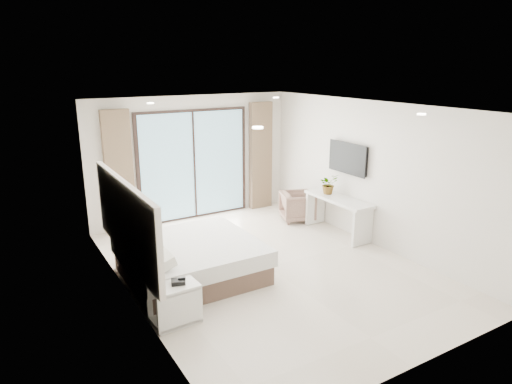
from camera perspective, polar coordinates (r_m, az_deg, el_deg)
ground at (r=7.87m, az=1.56°, el=-9.36°), size 6.20×6.20×0.00m
room_shell at (r=7.91m, az=-2.66°, el=2.89°), size 4.62×6.22×2.72m
bed at (r=7.50m, az=-8.25°, el=-8.32°), size 2.06×1.96×0.72m
nightstand at (r=6.35m, az=-10.21°, el=-13.42°), size 0.62×0.52×0.55m
phone at (r=6.18m, az=-9.70°, el=-11.00°), size 0.22×0.19×0.06m
console_desk at (r=9.29m, az=10.20°, el=-1.90°), size 0.50×1.59×0.77m
plant at (r=9.42m, az=9.04°, el=0.74°), size 0.38×0.42×0.32m
armchair at (r=10.05m, az=5.23°, el=-1.61°), size 0.83×0.86×0.70m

